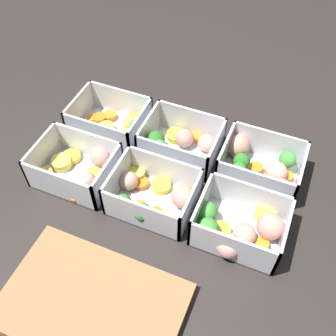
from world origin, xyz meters
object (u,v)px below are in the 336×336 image
at_px(container_near_center, 179,142).
at_px(container_far_center, 152,195).
at_px(container_far_right, 79,168).
at_px(container_near_right, 112,124).
at_px(container_far_left, 239,228).
at_px(container_near_left, 260,166).

xyz_separation_m(container_near_center, container_far_center, (-0.00, 0.14, -0.00)).
height_order(container_near_center, container_far_right, same).
height_order(container_near_right, container_far_right, same).
height_order(container_near_right, container_far_left, same).
bearing_deg(container_near_center, container_far_right, 41.39).
xyz_separation_m(container_far_left, container_far_right, (0.33, -0.01, -0.00)).
xyz_separation_m(container_near_left, container_far_center, (0.17, 0.14, -0.00)).
xyz_separation_m(container_far_center, container_far_right, (0.16, -0.00, -0.00)).
distance_m(container_near_center, container_far_right, 0.21).
height_order(container_near_center, container_near_right, same).
height_order(container_near_left, container_near_center, same).
xyz_separation_m(container_near_left, container_near_right, (0.32, 0.00, -0.00)).
bearing_deg(container_far_right, container_near_center, -138.61).
bearing_deg(container_far_left, container_far_center, -2.51).
height_order(container_far_center, container_far_right, same).
xyz_separation_m(container_far_left, container_far_center, (0.17, -0.01, -0.00)).
bearing_deg(container_far_right, container_far_left, 178.05).
xyz_separation_m(container_near_left, container_near_center, (0.17, 0.00, -0.00)).
bearing_deg(container_far_center, container_near_center, -88.81).
distance_m(container_far_left, container_far_right, 0.33).
bearing_deg(container_far_center, container_far_left, 177.49).
bearing_deg(container_far_center, container_near_right, -41.45).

